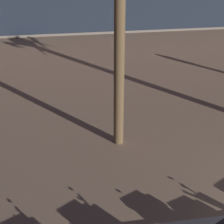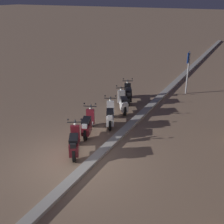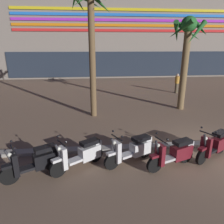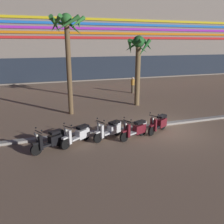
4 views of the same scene
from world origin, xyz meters
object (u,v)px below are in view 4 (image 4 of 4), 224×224
Objects in this scene: scooter_white_mid_front at (110,130)px; scooter_maroon_tail_end at (159,123)px; scooter_maroon_mid_rear at (136,129)px; palm_tree_mid_walkway at (138,55)px; pedestrian_by_palm_tree at (133,85)px; scooter_white_lead_nearest at (78,135)px; palm_tree_by_mall_entrance at (68,39)px; scooter_black_last_in_row at (51,140)px.

scooter_white_mid_front and scooter_maroon_tail_end have the same top height.
scooter_white_mid_front is 1.01× the size of scooter_maroon_mid_rear.
palm_tree_mid_walkway is 5.39m from pedestrian_by_palm_tree.
scooter_white_lead_nearest is at bearing -177.74° from scooter_maroon_tail_end.
scooter_maroon_mid_rear is 1.10× the size of pedestrian_by_palm_tree.
pedestrian_by_palm_tree is (2.70, 9.88, 0.34)m from scooter_maroon_tail_end.
palm_tree_by_mall_entrance is (0.46, 5.02, 4.46)m from scooter_white_lead_nearest.
palm_tree_by_mall_entrance is (-3.99, 4.85, 4.44)m from scooter_maroon_tail_end.
palm_tree_by_mall_entrance is (-2.43, 5.26, 4.45)m from scooter_maroon_mid_rear.
scooter_white_lead_nearest and scooter_maroon_mid_rear have the same top height.
scooter_maroon_tail_end is 1.01× the size of pedestrian_by_palm_tree.
scooter_black_last_in_row is 1.31m from scooter_white_lead_nearest.
scooter_white_mid_front is 1.11× the size of pedestrian_by_palm_tree.
scooter_white_lead_nearest is at bearing 175.35° from scooter_maroon_mid_rear.
palm_tree_mid_walkway is at bearing 77.59° from scooter_maroon_tail_end.
pedestrian_by_palm_tree is (4.27, 10.29, 0.35)m from scooter_maroon_mid_rear.
scooter_maroon_tail_end is at bearing -102.41° from palm_tree_mid_walkway.
palm_tree_mid_walkway is at bearing 54.38° from scooter_white_mid_front.
palm_tree_mid_walkway is at bearing 65.07° from scooter_maroon_mid_rear.
pedestrian_by_palm_tree is (1.47, 4.26, -2.96)m from palm_tree_mid_walkway.
scooter_black_last_in_row is 9.83m from palm_tree_mid_walkway.
pedestrian_by_palm_tree is (5.51, 9.91, 0.36)m from scooter_white_mid_front.
scooter_white_mid_front is 0.27× the size of palm_tree_by_mall_entrance.
palm_tree_by_mall_entrance is 5.41m from palm_tree_mid_walkway.
scooter_white_lead_nearest is 1.02× the size of scooter_maroon_tail_end.
palm_tree_mid_walkway is (1.24, 5.62, 3.30)m from scooter_maroon_tail_end.
scooter_maroon_tail_end is at bearing 0.53° from scooter_white_mid_front.
scooter_black_last_in_row and scooter_white_mid_front have the same top height.
scooter_white_lead_nearest is 6.73m from palm_tree_by_mall_entrance.
scooter_maroon_mid_rear is at bearing 1.01° from scooter_black_last_in_row.
palm_tree_by_mall_entrance is at bearing 129.47° from scooter_maroon_tail_end.
scooter_black_last_in_row is 0.25× the size of palm_tree_by_mall_entrance.
scooter_maroon_tail_end is at bearing 4.83° from scooter_black_last_in_row.
scooter_black_last_in_row is 5.75m from scooter_maroon_tail_end.
scooter_white_lead_nearest is 0.93× the size of scooter_maroon_mid_rear.
pedestrian_by_palm_tree is at bearing 50.86° from scooter_black_last_in_row.
palm_tree_by_mall_entrance reaches higher than palm_tree_mid_walkway.
palm_tree_by_mall_entrance reaches higher than scooter_maroon_tail_end.
palm_tree_by_mall_entrance reaches higher than scooter_white_mid_front.
scooter_maroon_mid_rear is (4.17, 0.07, -0.01)m from scooter_black_last_in_row.
scooter_white_lead_nearest is at bearing -125.44° from pedestrian_by_palm_tree.
palm_tree_mid_walkway is 3.35× the size of pedestrian_by_palm_tree.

